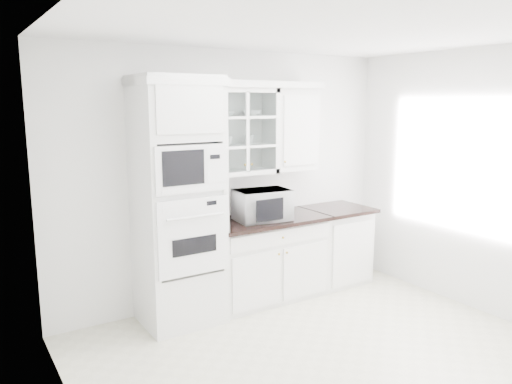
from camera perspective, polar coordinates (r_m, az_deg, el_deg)
ground at (r=4.50m, az=8.69°, el=-18.45°), size 4.00×3.50×0.01m
room_shell at (r=4.30m, az=5.57°, el=5.17°), size 4.00×3.50×2.70m
oven_column at (r=4.85m, az=-8.85°, el=-1.24°), size 0.76×0.68×2.40m
base_cabinet_run at (r=5.54m, az=1.14°, el=-7.54°), size 1.32×0.67×0.92m
extra_base_cabinet at (r=6.12m, az=9.02°, el=-5.92°), size 0.72×0.67×0.92m
upper_cabinet_glass at (r=5.26m, az=-1.92°, el=6.93°), size 0.80×0.33×0.90m
upper_cabinet_solid at (r=5.63m, az=4.06°, el=7.13°), size 0.55×0.33×0.90m
crown_molding at (r=5.18m, az=-2.84°, el=12.23°), size 2.14×0.38×0.07m
countertop_microwave at (r=5.29m, az=0.66°, el=-1.45°), size 0.62×0.54×0.33m
bowl_a at (r=5.19m, az=-3.70°, el=8.92°), size 0.24×0.24×0.05m
bowl_b at (r=5.34m, az=-0.52°, el=9.02°), size 0.23×0.23×0.06m
cup_a at (r=5.20m, az=-3.37°, el=5.88°), size 0.15×0.15×0.10m
cup_b at (r=5.34m, az=-0.87°, el=6.02°), size 0.13×0.13×0.10m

